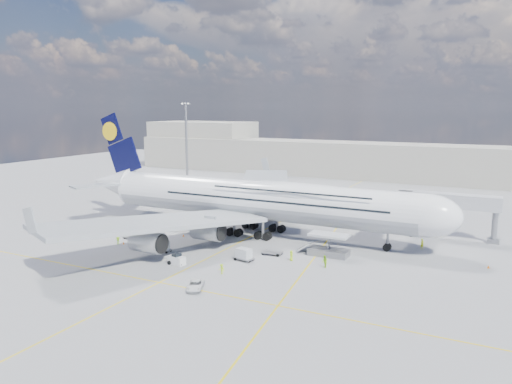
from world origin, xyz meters
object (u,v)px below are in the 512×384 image
at_px(dolly_nose_near, 244,254).
at_px(light_mast, 187,145).
at_px(jet_bridge, 428,203).
at_px(dolly_row_a, 133,234).
at_px(cone_wing_right_inner, 183,235).
at_px(crew_van, 291,256).
at_px(crew_loader, 325,262).
at_px(cone_wing_left_outer, 224,207).
at_px(dolly_row_c, 163,246).
at_px(catering_truck_outer, 229,192).
at_px(cone_nose, 489,267).
at_px(dolly_back, 132,233).
at_px(crew_nose, 422,244).
at_px(crew_wing, 118,240).
at_px(catering_truck_inner, 256,204).
at_px(dolly_row_b, 150,242).
at_px(dolly_nose_far, 272,252).
at_px(cone_tail, 139,220).
at_px(cone_wing_right_outer, 124,243).
at_px(cone_wing_left_inner, 230,216).
at_px(airliner, 257,199).
at_px(cargo_loader, 328,248).
at_px(baggage_tug, 177,260).
at_px(service_van, 195,285).

bearing_deg(dolly_nose_near, light_mast, 143.72).
distance_m(jet_bridge, dolly_row_a, 54.66).
distance_m(jet_bridge, cone_wing_right_inner, 45.78).
distance_m(crew_van, cone_wing_right_inner, 24.42).
relative_size(crew_loader, cone_wing_left_outer, 3.07).
bearing_deg(dolly_row_c, catering_truck_outer, 94.62).
relative_size(catering_truck_outer, cone_nose, 12.78).
bearing_deg(cone_wing_right_inner, dolly_nose_near, -24.58).
distance_m(jet_bridge, dolly_back, 54.96).
height_order(dolly_back, catering_truck_outer, catering_truck_outer).
height_order(dolly_row_a, crew_nose, crew_nose).
xyz_separation_m(crew_nose, crew_wing, (-48.97, -21.24, -0.10)).
bearing_deg(catering_truck_inner, jet_bridge, 3.87).
bearing_deg(crew_loader, dolly_row_b, -118.66).
distance_m(dolly_nose_far, cone_tail, 36.75).
relative_size(light_mast, cone_wing_right_outer, 51.52).
xyz_separation_m(crew_loader, cone_wing_left_inner, (-30.40, 24.34, -0.73)).
xyz_separation_m(airliner, catering_truck_inner, (-9.05, 17.11, -4.76)).
bearing_deg(cone_wing_right_inner, crew_nose, 15.73).
xyz_separation_m(cargo_loader, dolly_nose_near, (-11.02, -8.66, -0.19)).
height_order(dolly_back, cone_wing_right_inner, dolly_back).
bearing_deg(dolly_row_a, baggage_tug, -7.80).
bearing_deg(crew_nose, dolly_nose_far, 160.54).
distance_m(jet_bridge, dolly_nose_near, 36.37).
distance_m(cone_wing_right_inner, cone_wing_right_outer, 11.26).
relative_size(catering_truck_outer, cone_wing_right_outer, 12.95).
xyz_separation_m(dolly_row_a, dolly_row_b, (6.45, -3.21, 0.10)).
bearing_deg(cone_tail, baggage_tug, -39.77).
bearing_deg(dolly_row_b, cone_wing_right_inner, 71.06).
relative_size(light_mast, dolly_back, 8.10).
height_order(airliner, crew_nose, airliner).
xyz_separation_m(jet_bridge, catering_truck_outer, (-53.67, 19.96, -5.22)).
xyz_separation_m(light_mast, crew_loader, (58.50, -48.49, -12.23)).
bearing_deg(dolly_row_a, cone_nose, 31.63).
distance_m(dolly_nose_near, cone_wing_right_outer, 23.71).
xyz_separation_m(airliner, cone_wing_right_inner, (-11.66, -7.90, -6.63)).
relative_size(service_van, crew_van, 2.50).
bearing_deg(catering_truck_inner, service_van, -59.61).
xyz_separation_m(crew_wing, crew_van, (31.41, 4.97, 0.03)).
xyz_separation_m(dolly_back, catering_truck_outer, (-4.78, 44.39, 0.62)).
distance_m(dolly_nose_far, cone_wing_right_outer, 27.04).
bearing_deg(cone_wing_left_outer, jet_bridge, -8.71).
bearing_deg(crew_nose, dolly_nose_near, 165.31).
height_order(catering_truck_inner, crew_nose, catering_truck_inner).
relative_size(cargo_loader, cone_wing_left_inner, 16.62).
height_order(crew_van, cone_wing_right_inner, crew_van).
xyz_separation_m(dolly_row_c, crew_loader, (27.25, 4.20, 0.00)).
distance_m(dolly_row_c, crew_nose, 44.43).
bearing_deg(dolly_back, dolly_row_c, -28.19).
distance_m(cargo_loader, baggage_tug, 24.62).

